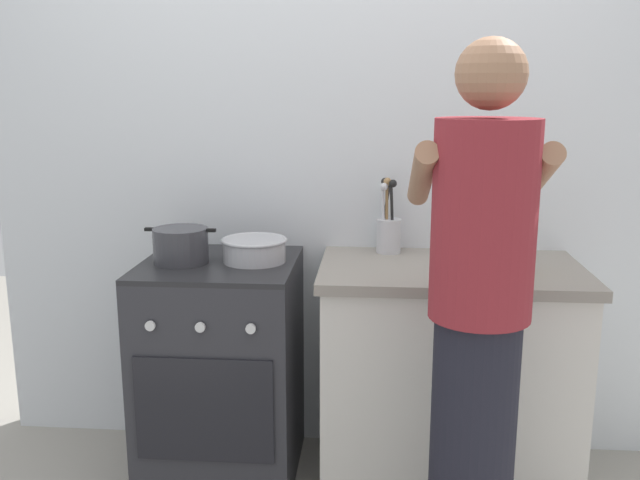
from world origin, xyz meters
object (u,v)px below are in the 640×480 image
object	(u,v)px
stove_range	(222,370)
oil_bottle	(517,244)
person	(478,329)
mixing_bowl	(254,249)
pot	(181,245)
utensil_crock	(388,230)

from	to	relation	value
stove_range	oil_bottle	size ratio (longest dim) A/B	3.64
person	mixing_bowl	bearing A→B (deg)	142.32
pot	person	size ratio (longest dim) A/B	0.16
utensil_crock	mixing_bowl	bearing A→B (deg)	-159.24
oil_bottle	person	world-z (taller)	person
stove_range	utensil_crock	size ratio (longest dim) A/B	2.90
pot	mixing_bowl	size ratio (longest dim) A/B	1.08
utensil_crock	person	distance (m)	0.85
mixing_bowl	utensil_crock	bearing A→B (deg)	20.76
pot	mixing_bowl	bearing A→B (deg)	8.08
pot	oil_bottle	xyz separation A→B (m)	(1.27, -0.03, 0.04)
stove_range	utensil_crock	distance (m)	0.88
mixing_bowl	utensil_crock	size ratio (longest dim) A/B	0.83
stove_range	oil_bottle	xyz separation A→B (m)	(1.13, -0.06, 0.55)
pot	mixing_bowl	world-z (taller)	pot
pot	mixing_bowl	xyz separation A→B (m)	(0.28, 0.04, -0.02)
utensil_crock	pot	bearing A→B (deg)	-163.50
person	pot	bearing A→B (deg)	152.06
pot	oil_bottle	bearing A→B (deg)	-1.42
utensil_crock	stove_range	bearing A→B (deg)	-162.26
pot	mixing_bowl	distance (m)	0.28
mixing_bowl	person	distance (m)	0.99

